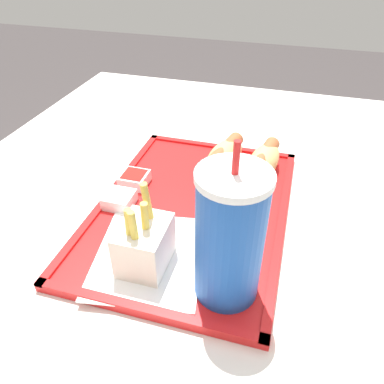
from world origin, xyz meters
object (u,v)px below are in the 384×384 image
(soda_cup, at_px, (230,237))
(fries_carton, at_px, (144,244))
(hot_dog_far, at_px, (263,161))
(sauce_cup_ketchup, at_px, (134,179))
(hot_dog_near, at_px, (224,155))
(sauce_cup_mayo, at_px, (119,199))

(soda_cup, xyz_separation_m, fries_carton, (-0.01, -0.11, -0.05))
(soda_cup, relative_size, fries_carton, 1.75)
(hot_dog_far, bearing_deg, sauce_cup_ketchup, -65.62)
(hot_dog_near, height_order, sauce_cup_mayo, hot_dog_near)
(soda_cup, bearing_deg, hot_dog_near, -167.21)
(soda_cup, relative_size, sauce_cup_mayo, 4.63)
(hot_dog_near, bearing_deg, soda_cup, 12.79)
(hot_dog_far, xyz_separation_m, hot_dog_near, (0.00, -0.07, 0.00))
(hot_dog_far, height_order, hot_dog_near, same)
(fries_carton, xyz_separation_m, sauce_cup_mayo, (-0.10, -0.09, -0.02))
(soda_cup, xyz_separation_m, sauce_cup_mayo, (-0.11, -0.19, -0.07))
(hot_dog_far, bearing_deg, soda_cup, -1.86)
(fries_carton, height_order, sauce_cup_ketchup, fries_carton)
(hot_dog_near, bearing_deg, fries_carton, -10.63)
(hot_dog_far, height_order, sauce_cup_ketchup, hot_dog_far)
(soda_cup, xyz_separation_m, hot_dog_far, (-0.26, 0.01, -0.06))
(hot_dog_near, xyz_separation_m, sauce_cup_ketchup, (0.09, -0.13, -0.02))
(soda_cup, xyz_separation_m, sauce_cup_ketchup, (-0.17, -0.19, -0.07))
(hot_dog_far, relative_size, sauce_cup_mayo, 2.71)
(sauce_cup_mayo, bearing_deg, fries_carton, 39.51)
(hot_dog_far, distance_m, sauce_cup_mayo, 0.25)
(sauce_cup_mayo, bearing_deg, soda_cup, 59.40)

